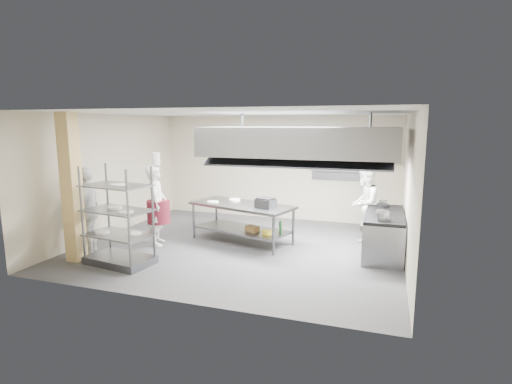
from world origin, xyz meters
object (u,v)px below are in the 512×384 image
(pass_rack, at_px, (118,216))
(stockpot, at_px, (382,215))
(island, at_px, (242,223))
(chef_head, at_px, (157,205))
(chef_plating, at_px, (88,210))
(cooking_range, at_px, (384,235))
(griddle, at_px, (266,203))
(chef_line, at_px, (364,204))

(pass_rack, distance_m, stockpot, 5.22)
(island, relative_size, chef_head, 1.32)
(stockpot, bearing_deg, chef_plating, -168.21)
(cooking_range, distance_m, stockpot, 0.85)
(griddle, height_order, stockpot, griddle)
(chef_line, xyz_separation_m, chef_plating, (-5.60, -2.80, 0.04))
(island, bearing_deg, chef_plating, -132.16)
(chef_plating, bearing_deg, chef_head, 107.77)
(griddle, relative_size, stockpot, 1.58)
(pass_rack, xyz_separation_m, chef_plating, (-1.08, 0.41, -0.05))
(cooking_range, bearing_deg, stockpot, -94.44)
(island, xyz_separation_m, chef_plating, (-2.88, -1.78, 0.48))
(cooking_range, height_order, griddle, griddle)
(chef_line, bearing_deg, pass_rack, -43.50)
(cooking_range, distance_m, griddle, 2.64)
(griddle, bearing_deg, stockpot, 11.33)
(chef_line, bearing_deg, chef_head, -56.71)
(pass_rack, xyz_separation_m, chef_head, (0.02, 1.38, -0.06))
(pass_rack, height_order, cooking_range, pass_rack)
(chef_line, bearing_deg, chef_plating, -52.29)
(stockpot, bearing_deg, chef_line, 105.63)
(chef_head, distance_m, chef_line, 4.86)
(chef_head, bearing_deg, stockpot, -111.87)
(chef_head, distance_m, chef_plating, 1.47)
(pass_rack, bearing_deg, chef_plating, 167.51)
(pass_rack, xyz_separation_m, chef_line, (4.52, 3.21, -0.09))
(pass_rack, height_order, chef_plating, pass_rack)
(stockpot, bearing_deg, island, 170.64)
(pass_rack, distance_m, chef_plating, 1.16)
(pass_rack, relative_size, stockpot, 7.60)
(island, relative_size, pass_rack, 1.25)
(chef_head, relative_size, stockpot, 7.18)
(island, height_order, chef_line, chef_line)
(pass_rack, bearing_deg, chef_head, 97.37)
(island, bearing_deg, chef_head, -139.38)
(island, relative_size, chef_line, 1.37)
(cooking_range, xyz_separation_m, chef_plating, (-6.08, -1.89, 0.51))
(pass_rack, bearing_deg, cooking_range, 32.92)
(pass_rack, height_order, chef_head, pass_rack)
(island, distance_m, chef_head, 2.01)
(chef_head, bearing_deg, griddle, -101.45)
(chef_line, height_order, griddle, chef_line)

